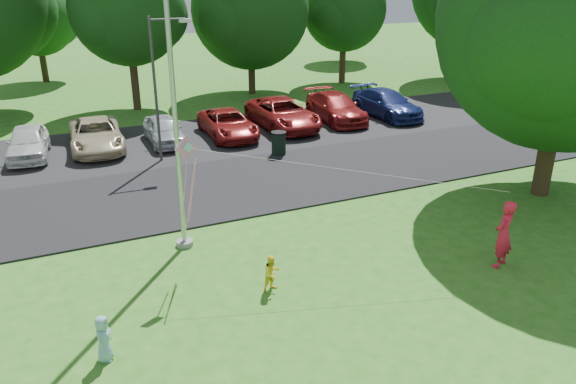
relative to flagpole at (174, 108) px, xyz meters
name	(u,v)px	position (x,y,z in m)	size (l,w,h in m)	color
ground	(376,304)	(3.50, -5.00, -4.17)	(120.00, 120.00, 0.00)	#2D6E1D
park_road	(248,183)	(3.50, 4.00, -4.14)	(60.00, 6.00, 0.06)	black
parking_strip	(200,139)	(3.50, 10.50, -4.14)	(42.00, 7.00, 0.06)	black
flagpole	(174,108)	(0.00, 0.00, 0.00)	(0.50, 0.50, 10.00)	#B7BABF
street_lamp	(160,77)	(1.33, 7.99, -0.60)	(1.67, 0.26, 5.94)	#3F3F44
trash_can	(279,144)	(5.97, 6.69, -3.63)	(0.67, 0.67, 1.06)	black
big_tree	(569,27)	(12.78, -1.42, 1.72)	(9.30, 8.64, 10.41)	#332316
tree_row	(179,3)	(5.09, 19.23, 1.55)	(64.35, 11.94, 10.88)	#332316
horizon_trees	(180,14)	(7.56, 28.88, 0.14)	(77.46, 7.20, 7.02)	#332316
parked_cars	(216,122)	(4.35, 10.52, -3.42)	(23.21, 5.40, 1.46)	silver
woman	(504,234)	(7.65, -4.78, -3.20)	(0.71, 0.46, 1.94)	red
child_yellow	(272,273)	(1.41, -3.34, -3.68)	(0.48, 0.37, 0.98)	yellow
child_blue	(103,338)	(-2.86, -4.41, -3.64)	(0.51, 0.33, 1.05)	#82BAC8
kite	(197,165)	(0.08, -1.69, -1.09)	(8.10, 3.46, 2.68)	pink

